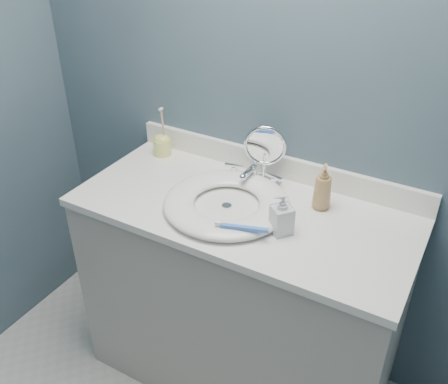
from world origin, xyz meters
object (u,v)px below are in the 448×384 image
Objects in this scene: soap_bottle_clear at (282,214)px; toothbrush_holder at (162,144)px; makeup_mirror at (265,152)px; soap_bottle_amber at (323,187)px.

toothbrush_holder reaches higher than soap_bottle_clear.
soap_bottle_clear is at bearing -21.25° from toothbrush_holder.
makeup_mirror reaches higher than toothbrush_holder.
makeup_mirror is 1.38× the size of soap_bottle_amber.
soap_bottle_amber reaches higher than soap_bottle_clear.
soap_bottle_clear is 0.68× the size of toothbrush_holder.
makeup_mirror is at bearing 0.72° from toothbrush_holder.
soap_bottle_amber is at bearing 112.55° from soap_bottle_clear.
toothbrush_holder is at bearing 160.95° from makeup_mirror.
makeup_mirror is at bearing 160.32° from soap_bottle_amber.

